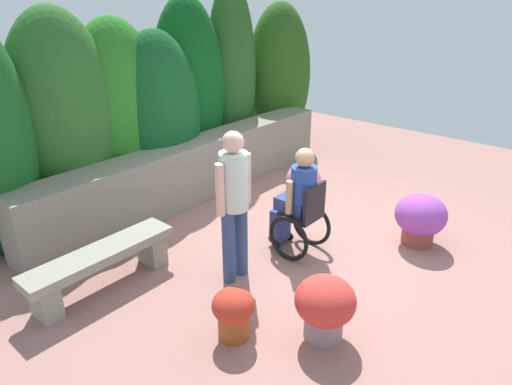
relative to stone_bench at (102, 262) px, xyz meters
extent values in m
plane|color=#9B6B63|center=(2.22, -1.19, -0.31)|extent=(11.40, 11.40, 0.00)
cube|color=gray|center=(2.22, 0.98, 0.14)|extent=(5.47, 0.53, 0.90)
ellipsoid|color=#296224|center=(0.72, 1.72, 1.08)|extent=(1.46, 1.02, 2.80)
ellipsoid|color=#287721|center=(1.53, 1.71, 1.01)|extent=(1.43, 1.00, 2.65)
ellipsoid|color=#114F21|center=(2.04, 1.49, 0.92)|extent=(1.39, 0.97, 2.46)
ellipsoid|color=#0D501A|center=(2.87, 1.73, 1.14)|extent=(1.32, 0.92, 2.91)
ellipsoid|color=#255721|center=(3.83, 1.68, 1.26)|extent=(0.99, 0.69, 3.15)
ellipsoid|color=#245318|center=(5.12, 1.63, 1.07)|extent=(1.50, 1.05, 2.77)
cube|color=gray|center=(-0.63, 0.00, -0.13)|extent=(0.20, 0.32, 0.36)
cube|color=gray|center=(0.63, 0.00, -0.13)|extent=(0.20, 0.32, 0.36)
cube|color=gray|center=(0.00, 0.00, 0.10)|extent=(1.63, 0.37, 0.10)
cube|color=black|center=(1.96, -1.16, 0.19)|extent=(0.40, 0.40, 0.06)
cube|color=black|center=(1.96, -1.34, 0.42)|extent=(0.40, 0.04, 0.40)
cube|color=black|center=(1.96, -0.84, -0.21)|extent=(0.28, 0.12, 0.03)
torus|color=black|center=(1.72, -1.16, -0.03)|extent=(0.05, 0.56, 0.56)
torus|color=black|center=(2.20, -1.16, -0.03)|extent=(0.05, 0.56, 0.56)
cylinder|color=black|center=(1.82, -0.91, -0.26)|extent=(0.03, 0.10, 0.10)
cylinder|color=black|center=(2.10, -0.91, -0.26)|extent=(0.03, 0.10, 0.10)
cube|color=navy|center=(1.96, -1.06, 0.30)|extent=(0.30, 0.40, 0.16)
cube|color=navy|center=(1.96, -0.86, -0.05)|extent=(0.26, 0.14, 0.43)
cylinder|color=#2A4AA6|center=(1.96, -1.18, 0.55)|extent=(0.30, 0.30, 0.50)
cylinder|color=tan|center=(1.77, -1.12, 0.47)|extent=(0.08, 0.08, 0.40)
cylinder|color=tan|center=(2.15, -1.12, 0.47)|extent=(0.08, 0.08, 0.40)
sphere|color=tan|center=(1.96, -1.18, 0.91)|extent=(0.22, 0.22, 0.22)
cylinder|color=#334979|center=(0.96, -0.93, 0.11)|extent=(0.14, 0.14, 0.85)
cylinder|color=#334979|center=(1.16, -0.93, 0.11)|extent=(0.14, 0.14, 0.85)
cylinder|color=silver|center=(1.06, -0.93, 0.84)|extent=(0.30, 0.30, 0.61)
cylinder|color=beige|center=(0.86, -0.93, 0.81)|extent=(0.09, 0.09, 0.55)
cylinder|color=beige|center=(1.26, -0.93, 0.81)|extent=(0.09, 0.09, 0.55)
sphere|color=beige|center=(1.06, -0.93, 1.25)|extent=(0.22, 0.22, 0.22)
cylinder|color=gray|center=(0.87, -2.19, -0.17)|extent=(0.36, 0.36, 0.28)
ellipsoid|color=#33702F|center=(0.87, -2.19, 0.02)|extent=(0.39, 0.39, 0.15)
ellipsoid|color=red|center=(0.87, -2.19, 0.09)|extent=(0.55, 0.55, 0.44)
cylinder|color=gray|center=(3.10, -0.41, -0.19)|extent=(0.38, 0.38, 0.25)
ellipsoid|color=#26582A|center=(3.10, -0.41, 0.00)|extent=(0.42, 0.42, 0.17)
ellipsoid|color=pink|center=(3.10, -0.41, 0.07)|extent=(0.51, 0.51, 0.50)
cylinder|color=brown|center=(3.09, -2.18, -0.19)|extent=(0.39, 0.39, 0.26)
ellipsoid|color=#2D6C31|center=(3.09, -2.18, 0.01)|extent=(0.43, 0.43, 0.18)
ellipsoid|color=purple|center=(3.09, -2.18, 0.08)|extent=(0.63, 0.63, 0.52)
cylinder|color=#9D4B20|center=(0.35, -1.56, -0.18)|extent=(0.29, 0.29, 0.26)
ellipsoid|color=#1B4911|center=(0.35, -1.56, -0.01)|extent=(0.32, 0.32, 0.11)
ellipsoid|color=red|center=(0.35, -1.56, 0.03)|extent=(0.39, 0.39, 0.31)
camera|label=1|loc=(-1.99, -3.82, 2.59)|focal=31.45mm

